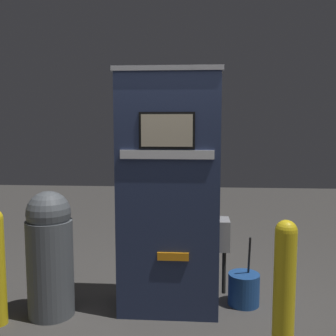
{
  "coord_description": "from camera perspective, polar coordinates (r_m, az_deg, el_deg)",
  "views": [
    {
      "loc": [
        0.23,
        -3.11,
        1.64
      ],
      "look_at": [
        0.0,
        0.12,
        1.28
      ],
      "focal_mm": 42.0,
      "sensor_mm": 36.0,
      "label": 1
    }
  ],
  "objects": [
    {
      "name": "gas_pump",
      "position": [
        3.42,
        0.19,
        -3.54
      ],
      "size": [
        0.96,
        0.53,
        2.1
      ],
      "color": "#232D4C",
      "rests_on": "ground_plane"
    },
    {
      "name": "squeegee_bucket",
      "position": [
        3.81,
        10.94,
        -16.83
      ],
      "size": [
        0.28,
        0.28,
        0.64
      ],
      "color": "#1E478C",
      "rests_on": "ground_plane"
    },
    {
      "name": "ground_plane",
      "position": [
        3.53,
        -0.15,
        -21.3
      ],
      "size": [
        14.0,
        14.0,
        0.0
      ],
      "primitive_type": "plane",
      "color": "#423F3D"
    },
    {
      "name": "trash_bin",
      "position": [
        3.56,
        -16.77,
        -11.65
      ],
      "size": [
        0.39,
        0.39,
        1.08
      ],
      "color": "#51565B",
      "rests_on": "ground_plane"
    },
    {
      "name": "safety_bollard",
      "position": [
        3.02,
        16.55,
        -15.76
      ],
      "size": [
        0.16,
        0.16,
        0.98
      ],
      "color": "yellow",
      "rests_on": "ground_plane"
    }
  ]
}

